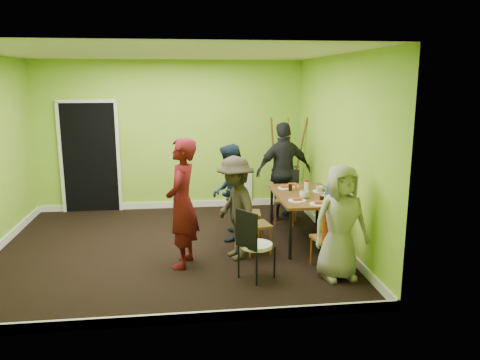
# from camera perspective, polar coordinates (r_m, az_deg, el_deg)

# --- Properties ---
(ground) EXTENTS (5.00, 5.00, 0.00)m
(ground) POSITION_cam_1_polar(r_m,az_deg,el_deg) (7.08, -8.47, -8.19)
(ground) COLOR black
(ground) RESTS_ON ground
(room_walls) EXTENTS (5.04, 4.54, 2.82)m
(room_walls) POSITION_cam_1_polar(r_m,az_deg,el_deg) (6.84, -8.92, -0.29)
(room_walls) COLOR #88BE30
(room_walls) RESTS_ON ground
(dining_table) EXTENTS (0.90, 1.50, 0.75)m
(dining_table) POSITION_cam_1_polar(r_m,az_deg,el_deg) (7.14, 8.03, -2.14)
(dining_table) COLOR black
(dining_table) RESTS_ON ground
(chair_left_far) EXTENTS (0.40, 0.40, 0.89)m
(chair_left_far) POSITION_cam_1_polar(r_m,az_deg,el_deg) (7.25, 0.44, -3.43)
(chair_left_far) COLOR #D45413
(chair_left_far) RESTS_ON ground
(chair_left_near) EXTENTS (0.44, 0.44, 0.89)m
(chair_left_near) POSITION_cam_1_polar(r_m,az_deg,el_deg) (6.65, 1.42, -4.85)
(chair_left_near) COLOR #D45413
(chair_left_near) RESTS_ON ground
(chair_back_end) EXTENTS (0.50, 0.54, 0.91)m
(chair_back_end) POSITION_cam_1_polar(r_m,az_deg,el_deg) (8.17, 5.81, -0.62)
(chair_back_end) COLOR #D45413
(chair_back_end) RESTS_ON ground
(chair_front_end) EXTENTS (0.42, 0.42, 0.88)m
(chair_front_end) POSITION_cam_1_polar(r_m,az_deg,el_deg) (6.18, 10.97, -6.49)
(chair_front_end) COLOR #D45413
(chair_front_end) RESTS_ON ground
(chair_bentwood) EXTENTS (0.49, 0.49, 0.91)m
(chair_bentwood) POSITION_cam_1_polar(r_m,az_deg,el_deg) (5.79, 1.60, -7.47)
(chair_bentwood) COLOR black
(chair_bentwood) RESTS_ON ground
(easel) EXTENTS (0.71, 0.67, 1.78)m
(easel) POSITION_cam_1_polar(r_m,az_deg,el_deg) (8.82, 5.75, 1.88)
(easel) COLOR brown
(easel) RESTS_ON ground
(plate_near_left) EXTENTS (0.23, 0.23, 0.01)m
(plate_near_left) POSITION_cam_1_polar(r_m,az_deg,el_deg) (7.47, 5.47, -0.96)
(plate_near_left) COLOR white
(plate_near_left) RESTS_ON dining_table
(plate_near_right) EXTENTS (0.26, 0.26, 0.01)m
(plate_near_right) POSITION_cam_1_polar(r_m,az_deg,el_deg) (6.71, 6.98, -2.51)
(plate_near_right) COLOR white
(plate_near_right) RESTS_ON dining_table
(plate_far_back) EXTENTS (0.22, 0.22, 0.01)m
(plate_far_back) POSITION_cam_1_polar(r_m,az_deg,el_deg) (7.63, 6.44, -0.71)
(plate_far_back) COLOR white
(plate_far_back) RESTS_ON dining_table
(plate_far_front) EXTENTS (0.27, 0.27, 0.01)m
(plate_far_front) POSITION_cam_1_polar(r_m,az_deg,el_deg) (6.58, 9.63, -2.91)
(plate_far_front) COLOR white
(plate_far_front) RESTS_ON dining_table
(plate_wall_back) EXTENTS (0.27, 0.27, 0.01)m
(plate_wall_back) POSITION_cam_1_polar(r_m,az_deg,el_deg) (7.32, 9.90, -1.36)
(plate_wall_back) COLOR white
(plate_wall_back) RESTS_ON dining_table
(plate_wall_front) EXTENTS (0.26, 0.26, 0.01)m
(plate_wall_front) POSITION_cam_1_polar(r_m,az_deg,el_deg) (7.00, 10.85, -2.03)
(plate_wall_front) COLOR white
(plate_wall_front) RESTS_ON dining_table
(thermos) EXTENTS (0.07, 0.07, 0.20)m
(thermos) POSITION_cam_1_polar(r_m,az_deg,el_deg) (7.08, 8.10, -1.00)
(thermos) COLOR white
(thermos) RESTS_ON dining_table
(blue_bottle) EXTENTS (0.07, 0.07, 0.18)m
(blue_bottle) POSITION_cam_1_polar(r_m,az_deg,el_deg) (6.91, 10.63, -1.47)
(blue_bottle) COLOR blue
(blue_bottle) RESTS_ON dining_table
(orange_bottle) EXTENTS (0.03, 0.03, 0.07)m
(orange_bottle) POSITION_cam_1_polar(r_m,az_deg,el_deg) (7.33, 6.86, -1.00)
(orange_bottle) COLOR #D45413
(orange_bottle) RESTS_ON dining_table
(glass_mid) EXTENTS (0.06, 0.06, 0.10)m
(glass_mid) POSITION_cam_1_polar(r_m,az_deg,el_deg) (7.31, 6.16, -0.93)
(glass_mid) COLOR black
(glass_mid) RESTS_ON dining_table
(glass_back) EXTENTS (0.06, 0.06, 0.10)m
(glass_back) POSITION_cam_1_polar(r_m,az_deg,el_deg) (7.50, 8.05, -0.62)
(glass_back) COLOR black
(glass_back) RESTS_ON dining_table
(glass_front) EXTENTS (0.06, 0.06, 0.10)m
(glass_front) POSITION_cam_1_polar(r_m,az_deg,el_deg) (6.65, 9.94, -2.35)
(glass_front) COLOR black
(glass_front) RESTS_ON dining_table
(cup_a) EXTENTS (0.14, 0.14, 0.11)m
(cup_a) POSITION_cam_1_polar(r_m,az_deg,el_deg) (6.87, 7.83, -1.78)
(cup_a) COLOR white
(cup_a) RESTS_ON dining_table
(cup_b) EXTENTS (0.11, 0.11, 0.10)m
(cup_b) POSITION_cam_1_polar(r_m,az_deg,el_deg) (7.23, 9.67, -1.16)
(cup_b) COLOR white
(cup_b) RESTS_ON dining_table
(person_standing) EXTENTS (0.56, 0.71, 1.72)m
(person_standing) POSITION_cam_1_polar(r_m,az_deg,el_deg) (6.17, -7.08, -2.83)
(person_standing) COLOR #520E11
(person_standing) RESTS_ON ground
(person_left_far) EXTENTS (0.73, 0.84, 1.49)m
(person_left_far) POSITION_cam_1_polar(r_m,az_deg,el_deg) (7.20, -1.32, -1.52)
(person_left_far) COLOR #152234
(person_left_far) RESTS_ON ground
(person_left_near) EXTENTS (0.77, 1.04, 1.44)m
(person_left_near) POSITION_cam_1_polar(r_m,az_deg,el_deg) (6.43, -0.56, -3.43)
(person_left_near) COLOR #2F291F
(person_left_near) RESTS_ON ground
(person_back_end) EXTENTS (1.08, 0.61, 1.73)m
(person_back_end) POSITION_cam_1_polar(r_m,az_deg,el_deg) (8.23, 5.36, 1.04)
(person_back_end) COLOR black
(person_back_end) RESTS_ON ground
(person_front_end) EXTENTS (0.76, 0.55, 1.45)m
(person_front_end) POSITION_cam_1_polar(r_m,az_deg,el_deg) (5.91, 12.14, -5.08)
(person_front_end) COLOR gray
(person_front_end) RESTS_ON ground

